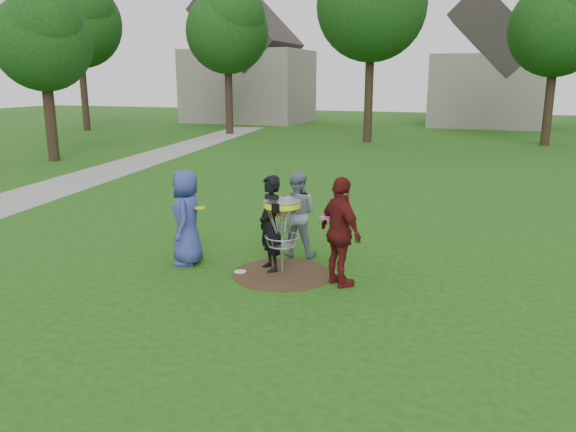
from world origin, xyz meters
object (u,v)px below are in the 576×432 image
(player_black, at_px, (270,224))
(player_grey, at_px, (296,214))
(player_maroon, at_px, (341,232))
(disc_golf_basket, at_px, (282,219))
(player_blue, at_px, (187,217))

(player_black, height_order, player_grey, player_black)
(player_maroon, relative_size, disc_golf_basket, 1.35)
(player_blue, xyz_separation_m, player_maroon, (2.99, -0.16, 0.04))
(player_black, xyz_separation_m, disc_golf_basket, (0.28, -0.15, 0.15))
(player_blue, height_order, player_black, player_blue)
(player_black, xyz_separation_m, player_maroon, (1.38, -0.33, 0.06))
(player_blue, relative_size, player_maroon, 0.96)
(player_blue, relative_size, player_black, 1.02)
(player_grey, xyz_separation_m, disc_golf_basket, (0.12, -1.12, 0.18))
(player_maroon, distance_m, disc_golf_basket, 1.12)
(disc_golf_basket, bearing_deg, player_blue, -179.29)
(player_black, distance_m, player_maroon, 1.42)
(player_grey, bearing_deg, player_black, 73.83)
(player_blue, xyz_separation_m, player_black, (1.61, 0.17, -0.02))
(player_maroon, bearing_deg, player_grey, -4.23)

